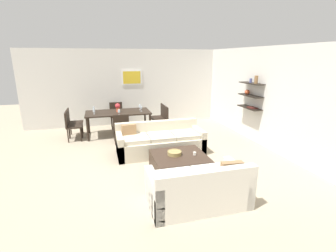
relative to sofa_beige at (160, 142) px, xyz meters
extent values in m
plane|color=tan|center=(-0.10, -0.34, -0.29)|extent=(18.00, 18.00, 0.00)
cube|color=silver|center=(0.20, 3.19, 1.06)|extent=(8.40, 0.06, 2.70)
cube|color=white|center=(-0.26, 3.15, 1.42)|extent=(0.73, 0.02, 0.54)
cube|color=gold|center=(-0.26, 3.13, 1.42)|extent=(0.62, 0.01, 0.44)
cube|color=silver|center=(2.93, 0.26, 1.06)|extent=(0.06, 8.20, 2.70)
cube|color=black|center=(2.76, 0.29, 1.41)|extent=(0.28, 0.90, 0.02)
cube|color=black|center=(2.76, 0.29, 1.06)|extent=(0.28, 0.90, 0.02)
cube|color=black|center=(2.76, 0.29, 0.71)|extent=(0.28, 0.90, 0.02)
cylinder|color=olive|center=(2.76, 0.09, 1.53)|extent=(0.10, 0.10, 0.22)
sphere|color=#D85933|center=(2.76, 0.47, 1.14)|extent=(0.14, 0.14, 0.14)
cylinder|color=#4C518C|center=(2.76, 0.34, 1.48)|extent=(0.07, 0.07, 0.12)
cube|color=#4C1E19|center=(2.76, 0.14, 0.73)|extent=(0.20, 0.28, 0.03)
cube|color=beige|center=(0.01, -0.04, -0.08)|extent=(2.21, 0.90, 0.42)
cube|color=beige|center=(0.01, 0.33, 0.31)|extent=(2.21, 0.16, 0.36)
cube|color=beige|center=(-1.02, -0.04, 0.01)|extent=(0.14, 0.90, 0.60)
cube|color=beige|center=(1.04, -0.04, 0.01)|extent=(0.14, 0.90, 0.60)
cube|color=beige|center=(-0.63, -0.08, 0.18)|extent=(0.62, 0.70, 0.10)
cube|color=beige|center=(0.01, -0.08, 0.18)|extent=(0.62, 0.70, 0.10)
cube|color=beige|center=(0.65, -0.08, 0.18)|extent=(0.62, 0.70, 0.10)
cube|color=#99724C|center=(-0.76, 0.15, 0.31)|extent=(0.37, 0.16, 0.36)
cube|color=silver|center=(0.07, -2.42, -0.08)|extent=(1.65, 0.90, 0.42)
cube|color=silver|center=(0.07, -2.79, 0.31)|extent=(1.65, 0.16, 0.36)
cube|color=silver|center=(0.82, -2.42, 0.01)|extent=(0.14, 0.90, 0.60)
cube|color=silver|center=(-0.68, -2.42, 0.01)|extent=(0.14, 0.90, 0.60)
cube|color=silver|center=(0.41, -2.38, 0.18)|extent=(0.66, 0.70, 0.10)
cube|color=silver|center=(-0.27, -2.38, 0.18)|extent=(0.66, 0.70, 0.10)
cube|color=#99724C|center=(0.58, -2.61, 0.31)|extent=(0.37, 0.16, 0.36)
cube|color=#38281E|center=(0.15, -1.19, -0.10)|extent=(1.14, 1.08, 0.38)
cylinder|color=#99844C|center=(0.06, -1.12, 0.12)|extent=(0.31, 0.31, 0.07)
torus|color=#99844C|center=(0.06, -1.12, 0.16)|extent=(0.31, 0.31, 0.02)
cylinder|color=silver|center=(0.47, -1.25, 0.12)|extent=(0.07, 0.07, 0.07)
cube|color=black|center=(-0.89, 1.90, 0.44)|extent=(1.99, 1.00, 0.04)
cylinder|color=black|center=(-1.83, 1.46, 0.06)|extent=(0.06, 0.06, 0.71)
cylinder|color=black|center=(0.04, 1.46, 0.06)|extent=(0.06, 0.06, 0.71)
cylinder|color=black|center=(-1.83, 2.34, 0.06)|extent=(0.06, 0.06, 0.71)
cylinder|color=black|center=(0.04, 2.34, 0.06)|extent=(0.06, 0.06, 0.71)
cube|color=black|center=(-0.89, 2.72, 0.14)|extent=(0.44, 0.44, 0.04)
cube|color=black|center=(-0.89, 2.92, 0.37)|extent=(0.44, 0.04, 0.43)
cylinder|color=black|center=(-1.07, 2.54, -0.09)|extent=(0.04, 0.04, 0.41)
cylinder|color=black|center=(-0.71, 2.54, -0.09)|extent=(0.04, 0.04, 0.41)
cylinder|color=black|center=(-1.07, 2.90, -0.09)|extent=(0.04, 0.04, 0.41)
cylinder|color=black|center=(-0.71, 2.90, -0.09)|extent=(0.04, 0.04, 0.41)
cube|color=black|center=(0.42, 1.68, 0.14)|extent=(0.44, 0.44, 0.04)
cube|color=black|center=(0.62, 1.68, 0.37)|extent=(0.04, 0.44, 0.43)
cylinder|color=black|center=(0.24, 1.86, -0.09)|extent=(0.04, 0.04, 0.41)
cylinder|color=black|center=(0.24, 1.50, -0.09)|extent=(0.04, 0.04, 0.41)
cylinder|color=black|center=(0.60, 1.86, -0.09)|extent=(0.04, 0.04, 0.41)
cylinder|color=black|center=(0.60, 1.50, -0.09)|extent=(0.04, 0.04, 0.41)
cube|color=black|center=(-0.89, 1.08, 0.14)|extent=(0.44, 0.44, 0.04)
cube|color=black|center=(-0.89, 0.88, 0.37)|extent=(0.44, 0.04, 0.43)
cylinder|color=black|center=(-0.71, 1.26, -0.09)|extent=(0.04, 0.04, 0.41)
cylinder|color=black|center=(-1.07, 1.26, -0.09)|extent=(0.04, 0.04, 0.41)
cylinder|color=black|center=(-0.71, 0.90, -0.09)|extent=(0.04, 0.04, 0.41)
cylinder|color=black|center=(-1.07, 0.90, -0.09)|extent=(0.04, 0.04, 0.41)
cube|color=black|center=(-2.21, 2.12, 0.14)|extent=(0.44, 0.44, 0.04)
cube|color=black|center=(-2.41, 2.12, 0.37)|extent=(0.04, 0.44, 0.43)
cylinder|color=black|center=(-2.03, 1.94, -0.09)|extent=(0.04, 0.04, 0.41)
cylinder|color=black|center=(-2.03, 2.30, -0.09)|extent=(0.04, 0.04, 0.41)
cylinder|color=black|center=(-2.39, 1.94, -0.09)|extent=(0.04, 0.04, 0.41)
cylinder|color=black|center=(-2.39, 2.30, -0.09)|extent=(0.04, 0.04, 0.41)
cube|color=black|center=(-2.21, 1.68, 0.14)|extent=(0.44, 0.44, 0.04)
cube|color=black|center=(-2.41, 1.68, 0.37)|extent=(0.04, 0.44, 0.43)
cylinder|color=black|center=(-2.03, 1.50, -0.09)|extent=(0.04, 0.04, 0.41)
cylinder|color=black|center=(-2.03, 1.86, -0.09)|extent=(0.04, 0.04, 0.41)
cylinder|color=black|center=(-2.39, 1.50, -0.09)|extent=(0.04, 0.04, 0.41)
cylinder|color=black|center=(-2.39, 1.86, -0.09)|extent=(0.04, 0.04, 0.41)
cube|color=black|center=(0.42, 2.12, 0.14)|extent=(0.44, 0.44, 0.04)
cube|color=black|center=(0.62, 2.12, 0.37)|extent=(0.04, 0.44, 0.43)
cylinder|color=black|center=(0.24, 2.30, -0.09)|extent=(0.04, 0.04, 0.41)
cylinder|color=black|center=(0.24, 1.94, -0.09)|extent=(0.04, 0.04, 0.41)
cylinder|color=black|center=(0.60, 2.30, -0.09)|extent=(0.04, 0.04, 0.41)
cylinder|color=black|center=(0.60, 1.94, -0.09)|extent=(0.04, 0.04, 0.41)
cylinder|color=silver|center=(-0.17, 2.02, 0.46)|extent=(0.06, 0.06, 0.01)
cylinder|color=silver|center=(-0.17, 2.02, 0.50)|extent=(0.01, 0.01, 0.08)
cylinder|color=silver|center=(-0.17, 2.02, 0.59)|extent=(0.08, 0.08, 0.09)
cylinder|color=silver|center=(-1.62, 2.02, 0.46)|extent=(0.06, 0.06, 0.01)
cylinder|color=silver|center=(-1.62, 2.02, 0.51)|extent=(0.01, 0.01, 0.09)
cylinder|color=silver|center=(-1.62, 2.02, 0.60)|extent=(0.06, 0.06, 0.09)
cylinder|color=silver|center=(-0.17, 1.78, 0.46)|extent=(0.06, 0.06, 0.01)
cylinder|color=silver|center=(-0.17, 1.78, 0.51)|extent=(0.01, 0.01, 0.09)
cylinder|color=silver|center=(-0.17, 1.78, 0.59)|extent=(0.06, 0.06, 0.08)
cylinder|color=silver|center=(-0.89, 1.46, 0.46)|extent=(0.06, 0.06, 0.01)
cylinder|color=silver|center=(-0.89, 1.46, 0.50)|extent=(0.01, 0.01, 0.07)
cylinder|color=silver|center=(-0.89, 1.46, 0.57)|extent=(0.07, 0.07, 0.09)
cylinder|color=silver|center=(-0.89, 2.34, 0.46)|extent=(0.06, 0.06, 0.01)
cylinder|color=silver|center=(-0.89, 2.34, 0.50)|extent=(0.01, 0.01, 0.06)
cylinder|color=silver|center=(-0.89, 2.34, 0.57)|extent=(0.08, 0.08, 0.08)
cylinder|color=silver|center=(-1.62, 1.78, 0.46)|extent=(0.06, 0.06, 0.01)
cylinder|color=silver|center=(-1.62, 1.78, 0.50)|extent=(0.01, 0.01, 0.07)
cylinder|color=silver|center=(-1.62, 1.78, 0.58)|extent=(0.07, 0.07, 0.08)
cylinder|color=#D85933|center=(-0.89, 1.89, 0.52)|extent=(0.10, 0.10, 0.13)
sphere|color=red|center=(-0.89, 1.89, 0.65)|extent=(0.16, 0.16, 0.16)
camera|label=1|loc=(-1.41, -5.89, 2.12)|focal=26.47mm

